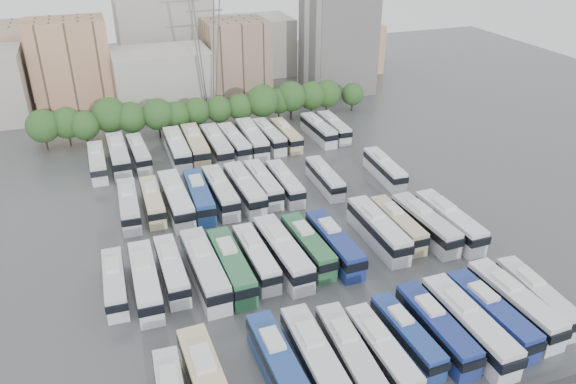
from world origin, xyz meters
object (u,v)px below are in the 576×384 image
object	(u,v)px
bus_r1_s5	(256,257)
bus_r3_s0	(97,162)
bus_r0_s5	(315,360)
bus_r2_s4	(199,196)
electricity_pylon	(205,24)
bus_r0_s13	(536,296)
bus_r2_s3	(176,199)
bus_r2_s8	(285,183)
bus_r0_s12	(514,303)
bus_r1_s4	(231,265)
bus_r1_s8	(334,243)
bus_r1_s10	(378,229)
bus_r2_s6	(245,188)
bus_r3_s1	(119,155)
bus_r0_s9	(436,328)
bus_r2_s13	(384,168)
bus_r1_s12	(425,224)
bus_r0_s7	(382,352)
bus_r3_s7	(234,142)
bus_r1_s6	(283,252)
bus_r3_s6	(217,145)
bus_r3_s13	(334,127)
bus_r0_s8	(407,335)
bus_r1_s0	(115,282)
bus_r0_s4	(278,364)
bus_r3_s9	(269,136)
bus_r2_s5	(220,191)
bus_r0_s10	(468,325)
bus_r3_s10	(286,135)
bus_r0_s11	(491,314)
bus_r2_s2	(153,201)
bus_r1_s1	(145,280)
bus_r1_s11	(397,224)
bus_r1_s3	(205,269)
bus_r2_s1	(129,205)
bus_r3_s12	(318,129)
bus_r3_s5	(195,145)
bus_r0_s6	(349,354)
apartment_tower	(338,33)
bus_r1_s13	(449,221)

from	to	relation	value
bus_r1_s5	bus_r3_s0	size ratio (longest dim) A/B	1.00
bus_r0_s5	bus_r2_s4	size ratio (longest dim) A/B	1.01
electricity_pylon	bus_r3_s0	distance (m)	35.58
bus_r0_s13	bus_r2_s3	bearing A→B (deg)	136.25
bus_r0_s13	bus_r2_s8	xyz separation A→B (m)	(-16.55, 35.19, -0.02)
bus_r0_s12	bus_r1_s5	world-z (taller)	bus_r0_s12
bus_r1_s4	bus_r1_s8	bearing A→B (deg)	0.31
bus_r1_s10	bus_r2_s6	xyz separation A→B (m)	(-13.18, 17.04, -0.01)
bus_r0_s13	bus_r3_s1	size ratio (longest dim) A/B	0.89
bus_r0_s9	bus_r2_s13	world-z (taller)	bus_r0_s9
bus_r0_s12	bus_r1_s12	size ratio (longest dim) A/B	1.00
bus_r0_s7	bus_r2_s4	distance (m)	38.25
bus_r0_s12	bus_r0_s7	bearing A→B (deg)	-176.79
bus_r3_s7	bus_r1_s4	bearing A→B (deg)	-107.85
bus_r1_s6	bus_r1_s8	distance (m)	6.78
bus_r1_s6	bus_r3_s6	xyz separation A→B (m)	(0.17, 35.46, -0.01)
bus_r1_s5	bus_r3_s13	bearing A→B (deg)	52.77
bus_r0_s8	bus_r1_s6	bearing A→B (deg)	109.28
bus_r1_s0	bus_r2_s4	size ratio (longest dim) A/B	0.85
bus_r0_s4	bus_r3_s13	size ratio (longest dim) A/B	1.06
bus_r2_s6	bus_r3_s9	world-z (taller)	bus_r2_s6
bus_r0_s7	bus_r2_s5	size ratio (longest dim) A/B	0.90
bus_r0_s10	bus_r0_s13	bearing A→B (deg)	8.37
bus_r2_s4	bus_r3_s10	distance (m)	27.30
bus_r0_s11	bus_r2_s2	xyz separation A→B (m)	(-29.73, 37.02, -0.15)
bus_r1_s5	bus_r2_s6	distance (m)	17.90
bus_r1_s6	bus_r1_s5	bearing A→B (deg)	169.49
bus_r1_s1	bus_r1_s8	distance (m)	23.17
bus_r0_s5	bus_r1_s11	bearing A→B (deg)	45.25
bus_r0_s5	bus_r3_s1	xyz separation A→B (m)	(-13.31, 54.87, 0.07)
bus_r2_s6	bus_r1_s3	bearing A→B (deg)	-120.78
bus_r1_s8	bus_r2_s4	world-z (taller)	bus_r2_s4
bus_r2_s1	bus_r3_s12	world-z (taller)	bus_r2_s1
electricity_pylon	bus_r3_s5	xyz separation A→B (m)	(-7.16, -19.66, -16.58)
bus_r0_s5	bus_r0_s10	size ratio (longest dim) A/B	0.96
bus_r3_s5	bus_r0_s7	bearing A→B (deg)	-81.93
bus_r1_s10	bus_r1_s12	size ratio (longest dim) A/B	1.02
bus_r0_s6	bus_r1_s6	world-z (taller)	bus_r1_s6
bus_r0_s8	bus_r2_s3	size ratio (longest dim) A/B	0.80
bus_r1_s3	bus_r3_s9	world-z (taller)	bus_r1_s3
bus_r0_s12	bus_r2_s4	world-z (taller)	bus_r0_s12
apartment_tower	bus_r0_s8	distance (m)	87.55
bus_r1_s0	bus_r3_s13	distance (m)	56.17
bus_r0_s7	bus_r2_s2	distance (m)	41.46
bus_r1_s13	bus_r0_s9	bearing A→B (deg)	-128.65
apartment_tower	bus_r0_s6	world-z (taller)	apartment_tower
bus_r1_s1	bus_r1_s5	size ratio (longest dim) A/B	1.06
bus_r1_s10	bus_r2_s3	bearing A→B (deg)	143.67
bus_r0_s5	bus_r1_s6	bearing A→B (deg)	81.07
bus_r2_s13	bus_r3_s9	bearing A→B (deg)	127.15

